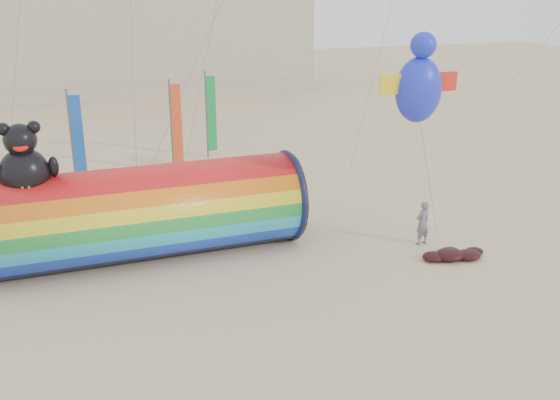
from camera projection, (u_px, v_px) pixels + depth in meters
name	position (u px, v px, depth m)	size (l,w,h in m)	color
ground	(282.00, 278.00, 22.15)	(160.00, 160.00, 0.00)	#CCB58C
windsock_assembly	(140.00, 211.00, 23.37)	(12.18, 3.71, 5.61)	red
kite_handler	(423.00, 223.00, 24.82)	(0.66, 0.43, 1.81)	slate
fabric_bundle	(454.00, 254.00, 23.70)	(2.62, 1.35, 0.41)	#36090B
festival_banners	(158.00, 126.00, 33.97)	(8.55, 4.43, 5.20)	#59595E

